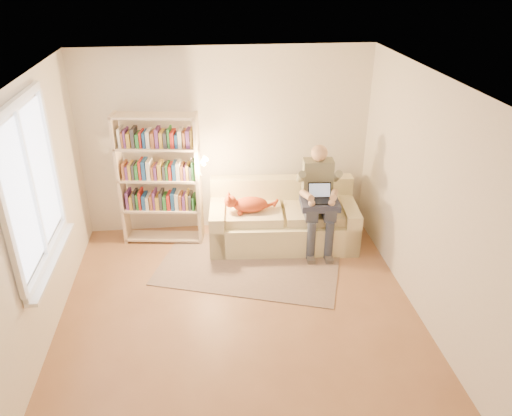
{
  "coord_description": "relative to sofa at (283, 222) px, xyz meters",
  "views": [
    {
      "loc": [
        -0.31,
        -4.34,
        3.61
      ],
      "look_at": [
        0.28,
        1.0,
        0.89
      ],
      "focal_mm": 35.0,
      "sensor_mm": 36.0,
      "label": 1
    }
  ],
  "objects": [
    {
      "name": "person",
      "position": [
        0.44,
        -0.18,
        0.5
      ],
      "size": [
        0.44,
        0.66,
        1.44
      ],
      "rotation": [
        0.0,
        0.0,
        -0.07
      ],
      "color": "gray",
      "rests_on": "sofa"
    },
    {
      "name": "ceiling",
      "position": [
        -0.73,
        -1.68,
        2.29
      ],
      "size": [
        4.0,
        4.5,
        0.02
      ],
      "primitive_type": "cube",
      "color": "white",
      "rests_on": "wall_back"
    },
    {
      "name": "wall_front",
      "position": [
        -0.73,
        -3.93,
        0.99
      ],
      "size": [
        4.0,
        0.02,
        2.6
      ],
      "primitive_type": "cube",
      "color": "silver",
      "rests_on": "floor"
    },
    {
      "name": "bookshelf",
      "position": [
        -1.65,
        0.22,
        0.71
      ],
      "size": [
        1.21,
        0.49,
        1.84
      ],
      "rotation": [
        0.0,
        0.0,
        -0.14
      ],
      "color": "beige",
      "rests_on": "floor"
    },
    {
      "name": "sofa",
      "position": [
        0.0,
        0.0,
        0.0
      ],
      "size": [
        2.05,
        1.04,
        0.85
      ],
      "rotation": [
        0.0,
        0.0,
        -0.07
      ],
      "color": "beige",
      "rests_on": "floor"
    },
    {
      "name": "floor",
      "position": [
        -0.73,
        -1.68,
        -0.31
      ],
      "size": [
        4.5,
        4.5,
        0.0
      ],
      "primitive_type": "plane",
      "color": "#8A5D3E",
      "rests_on": "ground"
    },
    {
      "name": "cat",
      "position": [
        -0.49,
        -0.09,
        0.34
      ],
      "size": [
        0.71,
        0.28,
        0.26
      ],
      "rotation": [
        0.0,
        0.0,
        -0.07
      ],
      "color": "#D55529",
      "rests_on": "sofa"
    },
    {
      "name": "window",
      "position": [
        -2.68,
        -1.48,
        1.07
      ],
      "size": [
        0.12,
        1.52,
        1.69
      ],
      "color": "white",
      "rests_on": "wall_left"
    },
    {
      "name": "blanket",
      "position": [
        0.42,
        -0.32,
        0.42
      ],
      "size": [
        0.52,
        0.44,
        0.09
      ],
      "primitive_type": "cube",
      "rotation": [
        0.0,
        0.0,
        -0.07
      ],
      "color": "#272C45",
      "rests_on": "person"
    },
    {
      "name": "wall_right",
      "position": [
        1.27,
        -1.68,
        0.99
      ],
      "size": [
        0.02,
        4.5,
        2.6
      ],
      "primitive_type": "cube",
      "color": "silver",
      "rests_on": "floor"
    },
    {
      "name": "wall_left",
      "position": [
        -2.73,
        -1.68,
        0.99
      ],
      "size": [
        0.02,
        4.5,
        2.6
      ],
      "primitive_type": "cube",
      "color": "silver",
      "rests_on": "floor"
    },
    {
      "name": "laptop",
      "position": [
        0.42,
        -0.31,
        0.52
      ],
      "size": [
        0.32,
        0.29,
        0.26
      ],
      "rotation": [
        0.0,
        0.0,
        -0.07
      ],
      "color": "black",
      "rests_on": "blanket"
    },
    {
      "name": "wall_back",
      "position": [
        -0.73,
        0.57,
        0.99
      ],
      "size": [
        4.0,
        0.02,
        2.6
      ],
      "primitive_type": "cube",
      "color": "silver",
      "rests_on": "floor"
    },
    {
      "name": "rug",
      "position": [
        -0.53,
        -0.6,
        -0.3
      ],
      "size": [
        2.6,
        2.0,
        0.01
      ],
      "primitive_type": "cube",
      "rotation": [
        0.0,
        0.0,
        -0.32
      ],
      "color": "gray",
      "rests_on": "floor"
    }
  ]
}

